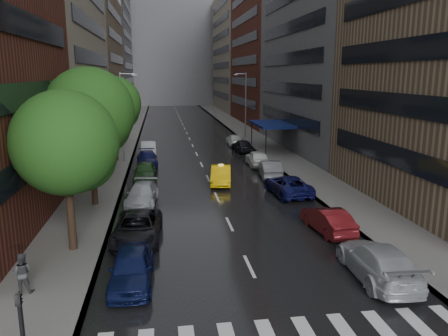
{
  "coord_description": "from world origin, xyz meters",
  "views": [
    {
      "loc": [
        -3.98,
        -14.89,
        8.96
      ],
      "look_at": [
        0.0,
        12.33,
        3.0
      ],
      "focal_mm": 35.0,
      "sensor_mm": 36.0,
      "label": 1
    }
  ],
  "objects": [
    {
      "name": "ground",
      "position": [
        0.0,
        0.0,
        0.0
      ],
      "size": [
        220.0,
        220.0,
        0.0
      ],
      "primitive_type": "plane",
      "color": "gray",
      "rests_on": "ground"
    },
    {
      "name": "road",
      "position": [
        0.0,
        50.0,
        0.01
      ],
      "size": [
        14.0,
        140.0,
        0.01
      ],
      "primitive_type": "cube",
      "color": "black",
      "rests_on": "ground"
    },
    {
      "name": "sidewalk_left",
      "position": [
        -9.0,
        50.0,
        0.07
      ],
      "size": [
        4.0,
        140.0,
        0.15
      ],
      "primitive_type": "cube",
      "color": "gray",
      "rests_on": "ground"
    },
    {
      "name": "sidewalk_right",
      "position": [
        9.0,
        50.0,
        0.07
      ],
      "size": [
        4.0,
        140.0,
        0.15
      ],
      "primitive_type": "cube",
      "color": "gray",
      "rests_on": "ground"
    },
    {
      "name": "buildings_left",
      "position": [
        -15.0,
        58.79,
        15.99
      ],
      "size": [
        8.0,
        108.0,
        38.0
      ],
      "color": "maroon",
      "rests_on": "ground"
    },
    {
      "name": "buildings_right",
      "position": [
        15.0,
        56.7,
        15.03
      ],
      "size": [
        8.05,
        109.1,
        36.0
      ],
      "color": "#937A5B",
      "rests_on": "ground"
    },
    {
      "name": "building_far",
      "position": [
        0.0,
        118.0,
        16.0
      ],
      "size": [
        40.0,
        14.0,
        32.0
      ],
      "primitive_type": "cube",
      "color": "slate",
      "rests_on": "ground"
    },
    {
      "name": "tree_near",
      "position": [
        -8.6,
        7.05,
        5.65
      ],
      "size": [
        5.18,
        5.18,
        8.26
      ],
      "color": "#382619",
      "rests_on": "ground"
    },
    {
      "name": "tree_mid",
      "position": [
        -8.6,
        15.02,
        6.46
      ],
      "size": [
        5.92,
        5.92,
        9.43
      ],
      "color": "#382619",
      "rests_on": "ground"
    },
    {
      "name": "tree_far",
      "position": [
        -8.6,
        30.72,
        6.0
      ],
      "size": [
        5.5,
        5.5,
        8.77
      ],
      "color": "#382619",
      "rests_on": "ground"
    },
    {
      "name": "taxi",
      "position": [
        0.85,
        19.95,
        0.76
      ],
      "size": [
        2.27,
        4.78,
        1.51
      ],
      "primitive_type": "imported",
      "rotation": [
        0.0,
        0.0,
        -0.15
      ],
      "color": "yellow",
      "rests_on": "ground"
    },
    {
      "name": "parked_cars_left",
      "position": [
        -5.4,
        17.48,
        0.75
      ],
      "size": [
        2.81,
        35.76,
        1.61
      ],
      "color": "#0E1744",
      "rests_on": "ground"
    },
    {
      "name": "parked_cars_right",
      "position": [
        5.4,
        19.48,
        0.76
      ],
      "size": [
        2.84,
        42.96,
        1.61
      ],
      "color": "silver",
      "rests_on": "ground"
    },
    {
      "name": "ped_black_umbrella",
      "position": [
        -9.75,
        2.61,
        1.38
      ],
      "size": [
        0.96,
        0.98,
        2.09
      ],
      "color": "#434347",
      "rests_on": "sidewalk_left"
    },
    {
      "name": "street_lamp_left",
      "position": [
        -7.72,
        30.0,
        4.89
      ],
      "size": [
        1.74,
        0.22,
        9.0
      ],
      "color": "gray",
      "rests_on": "sidewalk_left"
    },
    {
      "name": "street_lamp_right",
      "position": [
        7.72,
        45.0,
        4.89
      ],
      "size": [
        1.74,
        0.22,
        9.0
      ],
      "color": "gray",
      "rests_on": "sidewalk_right"
    },
    {
      "name": "awning",
      "position": [
        8.98,
        35.0,
        3.13
      ],
      "size": [
        4.0,
        8.0,
        3.12
      ],
      "color": "navy",
      "rests_on": "sidewalk_right"
    }
  ]
}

